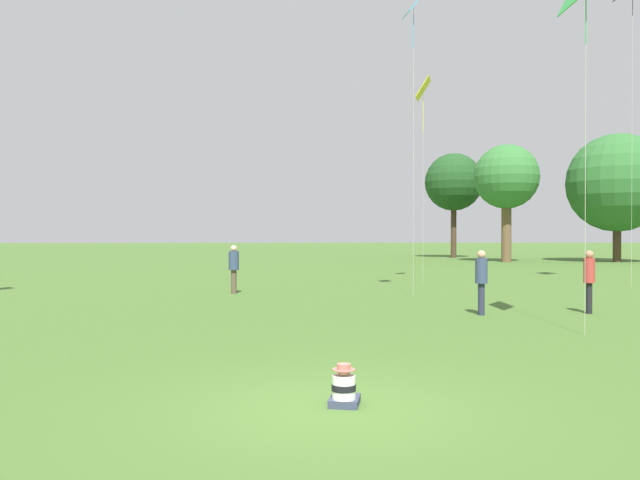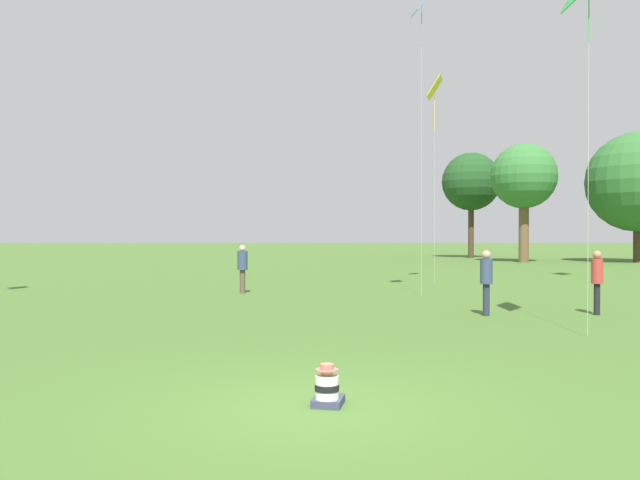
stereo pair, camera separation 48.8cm
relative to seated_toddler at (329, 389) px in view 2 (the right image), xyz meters
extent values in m
plane|color=#426628|center=(-0.18, -0.10, -0.22)|extent=(300.00, 300.00, 0.00)
cube|color=#383D56|center=(0.01, 0.06, -0.17)|extent=(0.46, 0.53, 0.10)
cylinder|color=white|center=(0.00, -0.02, 0.02)|extent=(0.35, 0.35, 0.30)
cylinder|color=black|center=(0.00, -0.02, 0.02)|extent=(0.37, 0.37, 0.08)
sphere|color=#A37556|center=(0.00, -0.02, 0.25)|extent=(0.17, 0.17, 0.17)
cylinder|color=#E0665B|center=(0.00, -0.02, 0.25)|extent=(0.29, 0.29, 0.01)
cylinder|color=#E0665B|center=(0.00, -0.02, 0.28)|extent=(0.18, 0.18, 0.08)
cylinder|color=black|center=(7.45, 8.99, 0.21)|extent=(0.19, 0.19, 0.86)
cylinder|color=#B23833|center=(7.45, 8.99, 0.97)|extent=(0.35, 0.35, 0.68)
sphere|color=#A37556|center=(7.45, 8.99, 1.41)|extent=(0.23, 0.23, 0.23)
cylinder|color=#282D42|center=(4.38, 8.79, 0.21)|extent=(0.20, 0.20, 0.86)
cylinder|color=#334260|center=(4.38, 8.79, 0.98)|extent=(0.36, 0.36, 0.68)
sphere|color=tan|center=(4.38, 8.79, 1.42)|extent=(0.23, 0.23, 0.23)
cylinder|color=brown|center=(-2.97, 15.16, 0.22)|extent=(0.29, 0.29, 0.88)
cylinder|color=#334260|center=(-2.97, 15.16, 1.00)|extent=(0.53, 0.53, 0.69)
sphere|color=#DBAD89|center=(-2.97, 15.16, 1.45)|extent=(0.24, 0.24, 0.24)
cube|color=#339EDB|center=(3.45, 13.84, 10.00)|extent=(0.68, 0.95, 0.70)
cylinder|color=#339EDB|center=(3.45, 13.84, 9.11)|extent=(0.02, 0.02, 1.16)
cylinder|color=#BCB7A8|center=(3.45, 13.84, 4.89)|extent=(0.01, 0.01, 10.22)
cylinder|color=green|center=(5.65, 5.41, 6.60)|extent=(0.02, 0.02, 0.99)
cylinder|color=#BCB7A8|center=(5.65, 5.41, 3.70)|extent=(0.01, 0.01, 7.84)
cube|color=yellow|center=(5.12, 20.39, 8.63)|extent=(0.90, 1.24, 0.96)
cylinder|color=yellow|center=(5.12, 20.39, 7.43)|extent=(0.02, 0.02, 1.61)
cylinder|color=#BCB7A8|center=(5.12, 20.39, 4.20)|extent=(0.01, 0.01, 8.85)
cylinder|color=#473323|center=(24.50, 40.26, 1.84)|extent=(0.62, 0.62, 4.12)
sphere|color=#2D662D|center=(24.50, 40.26, 6.03)|extent=(7.73, 7.73, 7.73)
cylinder|color=#473323|center=(13.86, 49.59, 2.57)|extent=(0.52, 0.52, 5.58)
sphere|color=#1E471E|center=(13.86, 49.59, 6.83)|extent=(5.34, 5.34, 5.34)
cylinder|color=brown|center=(15.78, 40.55, 2.45)|extent=(0.77, 0.77, 5.34)
sphere|color=#337033|center=(15.78, 40.55, 6.51)|extent=(5.06, 5.06, 5.06)
camera|label=1|loc=(-0.58, -7.93, 1.98)|focal=35.00mm
camera|label=2|loc=(-0.09, -7.94, 1.98)|focal=35.00mm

